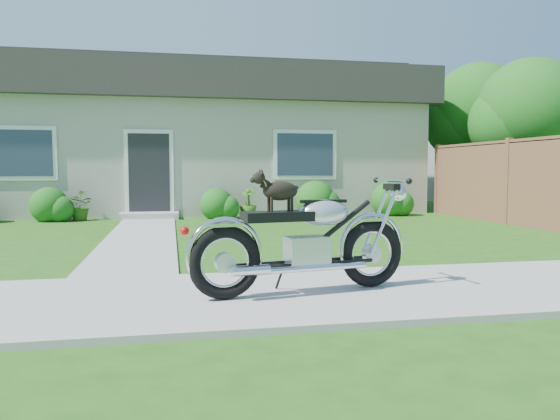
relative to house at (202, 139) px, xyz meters
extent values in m
plane|color=#235114|center=(0.00, -11.99, -2.16)|extent=(80.00, 80.00, 0.00)
cube|color=#9E9B93|center=(0.00, -11.99, -2.14)|extent=(24.00, 2.20, 0.04)
cube|color=#9E9B93|center=(-1.50, -6.99, -2.14)|extent=(1.20, 8.00, 0.03)
cube|color=#ADAA9C|center=(0.00, 0.01, -0.66)|extent=(12.00, 6.00, 3.00)
cube|color=#2D2B28|center=(0.00, 0.01, 1.34)|extent=(12.60, 6.60, 1.00)
cube|color=#2D2B28|center=(0.00, 0.01, 2.04)|extent=(12.60, 2.00, 0.60)
cube|color=black|center=(-1.50, -3.02, -1.11)|extent=(1.00, 0.06, 2.10)
cube|color=#9E9B93|center=(-1.50, -3.37, -2.08)|extent=(1.40, 0.70, 0.16)
cube|color=#2D3847|center=(-4.50, -3.02, -0.56)|extent=(1.70, 0.05, 1.30)
cube|color=#2D3847|center=(2.50, -3.02, -0.56)|extent=(1.70, 0.05, 1.30)
cube|color=brown|center=(6.30, -6.24, -1.26)|extent=(0.08, 6.50, 1.80)
cube|color=brown|center=(6.30, -2.99, -1.21)|extent=(0.12, 0.12, 1.90)
cube|color=brown|center=(6.30, -6.24, -1.21)|extent=(0.12, 0.12, 1.90)
cube|color=brown|center=(6.30, -6.24, -0.34)|extent=(0.08, 6.50, 0.08)
cylinder|color=#3D2B1C|center=(8.02, -4.52, -1.06)|extent=(0.28, 0.28, 2.19)
sphere|color=#1D5D18|center=(8.02, -4.52, 0.56)|extent=(2.63, 2.63, 2.63)
sphere|color=#1D5D18|center=(8.42, -4.82, 0.12)|extent=(1.93, 1.93, 1.93)
cylinder|color=#3D2B1C|center=(8.28, -1.71, -0.95)|extent=(0.28, 0.28, 2.42)
sphere|color=#1D5D18|center=(8.28, -1.71, 0.84)|extent=(2.91, 2.91, 2.91)
sphere|color=#1D5D18|center=(8.68, -2.01, 0.36)|extent=(2.13, 2.13, 2.13)
sphere|color=#1D5D18|center=(4.69, -3.49, -1.75)|extent=(0.97, 0.97, 0.97)
sphere|color=#1D5D18|center=(-3.77, -3.49, -1.79)|extent=(0.87, 0.87, 0.87)
sphere|color=#1D5D18|center=(2.66, -3.49, -1.73)|extent=(1.01, 1.01, 1.01)
sphere|color=#1D5D18|center=(0.13, -3.49, -1.81)|extent=(0.82, 0.82, 0.82)
imported|color=#2B5717|center=(-3.13, -3.44, -1.80)|extent=(0.83, 0.84, 0.71)
imported|color=#37631B|center=(0.93, -3.44, -1.78)|extent=(0.60, 0.60, 0.76)
torus|color=black|center=(0.97, -11.93, -1.78)|extent=(0.68, 0.22, 0.67)
torus|color=black|center=(-0.51, -12.18, -1.78)|extent=(0.68, 0.22, 0.67)
cube|color=silver|center=(0.28, -12.05, -1.73)|extent=(0.43, 0.30, 0.30)
ellipsoid|color=silver|center=(0.45, -12.02, -1.36)|extent=(0.55, 0.37, 0.26)
cube|color=black|center=(-0.01, -12.10, -1.38)|extent=(0.68, 0.36, 0.09)
cube|color=silver|center=(0.97, -11.93, -1.44)|extent=(0.32, 0.19, 0.03)
cube|color=silver|center=(-0.51, -12.18, -1.44)|extent=(0.32, 0.19, 0.03)
cylinder|color=silver|center=(1.19, -11.90, -1.06)|extent=(0.13, 0.60, 0.03)
sphere|color=silver|center=(1.27, -11.88, -1.18)|extent=(0.20, 0.20, 0.17)
cylinder|color=silver|center=(0.30, -12.18, -1.86)|extent=(1.09, 0.24, 0.06)
ellipsoid|color=black|center=(0.02, -12.09, -1.15)|extent=(0.36, 0.21, 0.18)
sphere|color=black|center=(-0.19, -12.13, -1.03)|extent=(0.13, 0.13, 0.11)
cylinder|color=black|center=(-0.09, -12.07, -1.27)|extent=(0.03, 0.03, 0.14)
cylinder|color=black|center=(-0.07, -12.15, -1.27)|extent=(0.03, 0.03, 0.14)
cylinder|color=black|center=(0.11, -12.04, -1.27)|extent=(0.03, 0.03, 0.14)
cylinder|color=black|center=(0.12, -12.12, -1.27)|extent=(0.03, 0.03, 0.14)
torus|color=#A5742C|center=(-0.14, -12.12, -1.08)|extent=(0.07, 0.10, 0.09)
camera|label=1|loc=(-0.97, -17.01, -0.95)|focal=35.00mm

